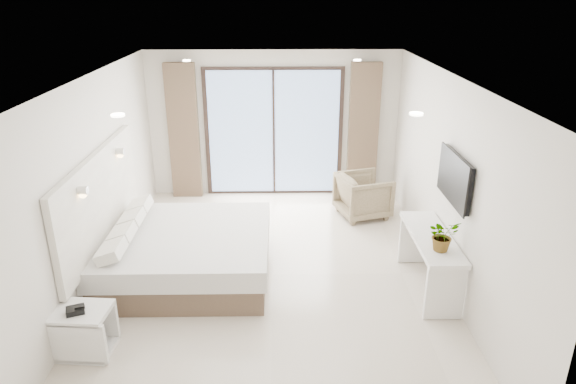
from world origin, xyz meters
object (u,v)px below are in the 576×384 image
(nightstand, at_px, (84,331))
(armchair, at_px, (363,194))
(bed, at_px, (186,253))
(console_desk, at_px, (430,250))

(nightstand, distance_m, armchair, 5.03)
(bed, xyz_separation_m, console_desk, (3.23, -0.42, 0.23))
(console_desk, bearing_deg, nightstand, -163.42)
(nightstand, height_order, console_desk, console_desk)
(nightstand, bearing_deg, armchair, 49.69)
(nightstand, distance_m, console_desk, 4.25)
(bed, distance_m, nightstand, 1.83)
(armchair, bearing_deg, bed, 108.50)
(nightstand, height_order, armchair, armchair)
(console_desk, bearing_deg, armchair, 101.95)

